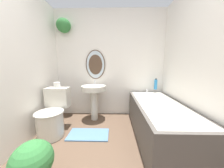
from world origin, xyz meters
TOP-DOWN VIEW (x-y plane):
  - wall_back at (-0.07, 2.24)m, footprint 2.57×0.30m
  - wall_left at (-1.26, 1.11)m, footprint 0.06×2.34m
  - wall_right at (1.26, 1.11)m, footprint 0.06×2.34m
  - toilet at (-0.95, 1.38)m, footprint 0.44×0.63m
  - pedestal_sink at (-0.33, 1.92)m, footprint 0.52×0.52m
  - bathtub at (0.84, 1.34)m, footprint 0.74×1.65m
  - shampoo_bottle at (1.03, 2.09)m, footprint 0.07×0.07m
  - potted_plant at (-0.64, 0.47)m, footprint 0.36×0.36m
  - bath_mat at (-0.33, 1.33)m, footprint 0.68×0.35m
  - toilet_paper_roll at (-0.95, 1.59)m, footprint 0.11×0.11m

SIDE VIEW (x-z plane):
  - bath_mat at x=-0.33m, z-range 0.00..0.02m
  - potted_plant at x=-0.64m, z-range 0.02..0.51m
  - bathtub at x=0.84m, z-range -0.03..0.62m
  - toilet at x=-0.95m, z-range -0.06..0.71m
  - pedestal_sink at x=-0.33m, z-range 0.14..1.00m
  - shampoo_bottle at x=1.03m, z-range 0.64..0.88m
  - toilet_paper_roll at x=-0.95m, z-range 0.77..0.87m
  - wall_left at x=-1.26m, z-range 0.00..2.40m
  - wall_right at x=1.26m, z-range 0.00..2.40m
  - wall_back at x=-0.07m, z-range 0.05..2.45m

